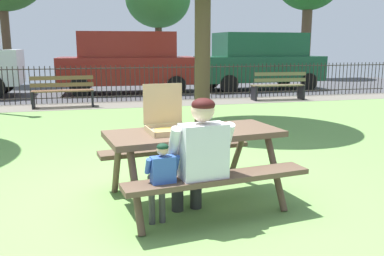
# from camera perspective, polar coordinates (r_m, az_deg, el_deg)

# --- Properties ---
(ground) EXTENTS (28.00, 12.03, 0.02)m
(ground) POSITION_cam_1_polar(r_m,az_deg,el_deg) (6.53, -8.49, -3.40)
(ground) COLOR #719D51
(cobblestone_walkway) EXTENTS (28.00, 1.40, 0.01)m
(cobblestone_walkway) POSITION_cam_1_polar(r_m,az_deg,el_deg) (11.74, -11.14, 3.11)
(cobblestone_walkway) COLOR slate
(street_asphalt) EXTENTS (28.00, 6.31, 0.01)m
(street_asphalt) POSITION_cam_1_polar(r_m,az_deg,el_deg) (15.56, -11.95, 5.06)
(street_asphalt) COLOR #424247
(picnic_table_foreground) EXTENTS (1.98, 1.71, 0.79)m
(picnic_table_foreground) POSITION_cam_1_polar(r_m,az_deg,el_deg) (4.32, 0.31, -2.63)
(picnic_table_foreground) COLOR brown
(picnic_table_foreground) RESTS_ON ground
(pizza_box_open) EXTENTS (0.47, 0.48, 0.48)m
(pizza_box_open) POSITION_cam_1_polar(r_m,az_deg,el_deg) (4.24, -3.44, 0.74)
(pizza_box_open) COLOR tan
(pizza_box_open) RESTS_ON picnic_table_foreground
(pizza_slice_on_table) EXTENTS (0.23, 0.19, 0.02)m
(pizza_slice_on_table) POSITION_cam_1_polar(r_m,az_deg,el_deg) (4.34, 0.98, -0.13)
(pizza_slice_on_table) COLOR #F9CB5D
(pizza_slice_on_table) RESTS_ON picnic_table_foreground
(adult_at_table) EXTENTS (0.63, 0.63, 1.19)m
(adult_at_table) POSITION_cam_1_polar(r_m,az_deg,el_deg) (3.80, 1.00, -3.67)
(adult_at_table) COLOR #292929
(adult_at_table) RESTS_ON ground
(child_at_table) EXTENTS (0.32, 0.31, 0.82)m
(child_at_table) POSITION_cam_1_polar(r_m,az_deg,el_deg) (3.69, -4.29, -6.71)
(child_at_table) COLOR #444444
(child_at_table) RESTS_ON ground
(iron_fence_streetside) EXTENTS (18.77, 0.03, 1.07)m
(iron_fence_streetside) POSITION_cam_1_polar(r_m,az_deg,el_deg) (12.37, -11.42, 6.07)
(iron_fence_streetside) COLOR #2D2823
(iron_fence_streetside) RESTS_ON ground
(park_bench_center) EXTENTS (1.61, 0.49, 0.85)m
(park_bench_center) POSITION_cam_1_polar(r_m,az_deg,el_deg) (11.56, -17.41, 4.77)
(park_bench_center) COLOR brown
(park_bench_center) RESTS_ON ground
(park_bench_right) EXTENTS (1.63, 0.57, 0.85)m
(park_bench_right) POSITION_cam_1_polar(r_m,az_deg,el_deg) (12.82, 11.84, 5.66)
(park_bench_right) COLOR #706545
(park_bench_right) RESTS_ON ground
(parked_car_left) EXTENTS (4.69, 2.15, 2.08)m
(parked_car_left) POSITION_cam_1_polar(r_m,az_deg,el_deg) (14.51, -8.92, 9.10)
(parked_car_left) COLOR maroon
(parked_car_left) RESTS_ON ground
(parked_car_center) EXTENTS (4.69, 2.13, 2.08)m
(parked_car_center) POSITION_cam_1_polar(r_m,az_deg,el_deg) (15.74, 9.32, 9.25)
(parked_car_center) COLOR #194F34
(parked_car_center) RESTS_ON ground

